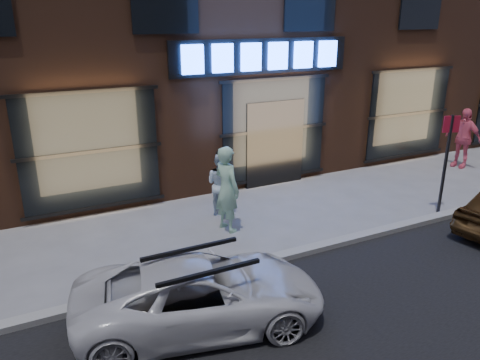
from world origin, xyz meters
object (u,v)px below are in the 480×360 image
object	(u,v)px
man_bowtie	(227,189)
man_cap	(221,184)
passerby	(463,138)
sign_post	(447,156)
white_suv	(201,294)

from	to	relation	value
man_bowtie	man_cap	bearing A→B (deg)	-29.79
man_cap	passerby	world-z (taller)	passerby
passerby	sign_post	size ratio (longest dim) A/B	0.77
passerby	white_suv	xyz separation A→B (m)	(-10.50, -3.88, -0.41)
man_cap	sign_post	distance (m)	5.38
man_bowtie	sign_post	world-z (taller)	sign_post
white_suv	passerby	bearing A→B (deg)	-57.65
man_bowtie	white_suv	bearing A→B (deg)	133.86
man_cap	man_bowtie	bearing A→B (deg)	139.19
white_suv	man_cap	bearing A→B (deg)	-16.40
passerby	sign_post	distance (m)	4.42
white_suv	sign_post	size ratio (longest dim) A/B	1.57
man_cap	sign_post	world-z (taller)	sign_post
man_cap	sign_post	size ratio (longest dim) A/B	0.64
man_bowtie	white_suv	world-z (taller)	man_bowtie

